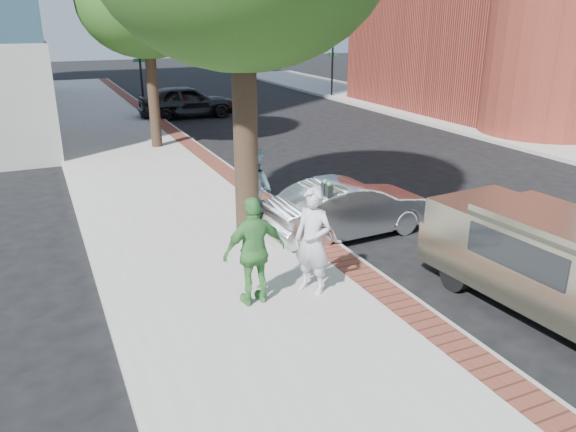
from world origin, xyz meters
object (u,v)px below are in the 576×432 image
person_gray (313,241)px  person_green (255,251)px  sedan_silver (350,208)px  van (551,260)px  parking_meter (327,200)px  bg_car (187,101)px  person_officer (255,189)px

person_gray → person_green: 1.08m
sedan_silver → van: (1.25, -4.51, 0.30)m
parking_meter → bg_car: 18.06m
person_officer → van: 6.35m
person_officer → person_green: (-1.30, -3.36, -0.00)m
person_green → parking_meter: bearing=-146.1°
person_officer → sedan_silver: bearing=-138.7°
person_officer → bg_car: (2.69, 16.33, -0.30)m
person_gray → person_officer: (0.22, 3.39, -0.01)m
person_green → bg_car: (3.99, 19.68, -0.30)m
parking_meter → sedan_silver: (0.99, 0.69, -0.55)m
person_gray → person_green: (-1.08, 0.03, -0.02)m
van → person_green: bearing=150.8°
person_officer → sedan_silver: 2.24m
person_officer → bg_car: person_officer is taller
person_gray → person_officer: 3.40m
parking_meter → bg_car: parking_meter is taller
person_gray → person_officer: person_gray is taller
person_gray → van: (3.45, -2.07, -0.16)m
sedan_silver → van: size_ratio=0.82×
bg_car → parking_meter: bearing=176.0°
person_gray → person_green: person_gray is taller
person_officer → person_green: 3.60m
person_gray → van: size_ratio=0.40×
person_gray → sedan_silver: bearing=106.4°
parking_meter → sedan_silver: size_ratio=0.37×
person_officer → person_green: bearing=135.8°
parking_meter → person_green: 2.86m
person_gray → sedan_silver: 3.31m
sedan_silver → bg_car: size_ratio=0.85×
person_officer → bg_car: bearing=-32.3°
parking_meter → bg_car: bearing=84.6°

